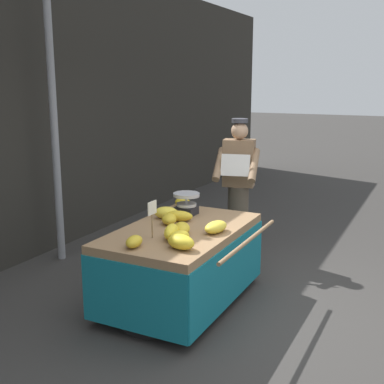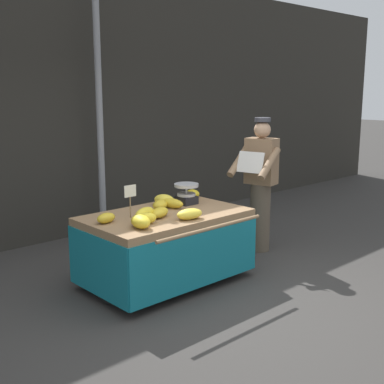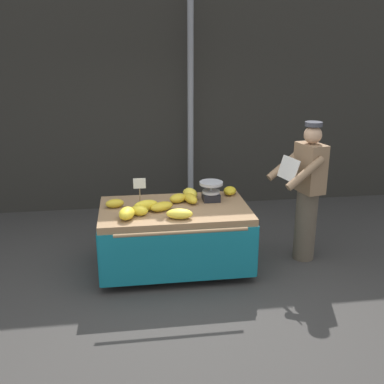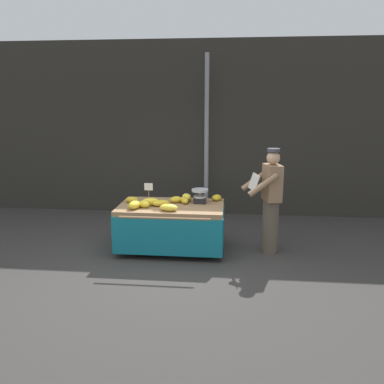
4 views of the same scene
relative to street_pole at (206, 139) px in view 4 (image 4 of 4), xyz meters
name	(u,v)px [view 4 (image 4 of 4)]	position (x,y,z in m)	size (l,w,h in m)	color
ground_plane	(168,270)	(-0.39, -2.76, -1.69)	(60.00, 60.00, 0.00)	#383533
back_wall	(190,129)	(-0.39, 0.44, 0.16)	(16.00, 0.24, 3.70)	#2D2B26
street_pole	(206,139)	(0.00, 0.00, 0.00)	(0.09, 0.09, 3.38)	gray
banana_cart	(171,217)	(-0.46, -1.93, -1.12)	(1.73, 1.24, 0.77)	#93704C
weighing_scale	(200,196)	(0.00, -1.75, -0.80)	(0.28, 0.28, 0.23)	black
price_sign	(149,189)	(-0.84, -1.85, -0.67)	(0.14, 0.01, 0.34)	#997A51
banana_bunch_0	(144,204)	(-0.87, -2.13, -0.86)	(0.13, 0.21, 0.11)	yellow
banana_bunch_1	(132,200)	(-1.13, -1.84, -0.86)	(0.13, 0.21, 0.10)	gold
banana_bunch_2	(169,207)	(-0.44, -2.29, -0.86)	(0.16, 0.29, 0.11)	yellow
banana_bunch_3	(187,197)	(-0.23, -1.64, -0.85)	(0.15, 0.25, 0.13)	yellow
banana_bunch_4	(184,200)	(-0.25, -1.79, -0.86)	(0.13, 0.29, 0.11)	gold
banana_bunch_5	(176,199)	(-0.40, -1.77, -0.86)	(0.15, 0.22, 0.11)	gold
banana_bunch_6	(217,198)	(0.28, -1.56, -0.86)	(0.15, 0.20, 0.10)	gold
banana_bunch_7	(134,205)	(-1.00, -2.22, -0.85)	(0.16, 0.26, 0.13)	yellow
banana_bunch_8	(150,202)	(-0.79, -2.00, -0.85)	(0.12, 0.29, 0.13)	yellow
banana_bunch_9	(161,203)	(-0.61, -2.02, -0.86)	(0.15, 0.28, 0.10)	gold
vendor_person	(270,201)	(1.15, -1.88, -0.81)	(0.65, 0.60, 1.71)	brown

